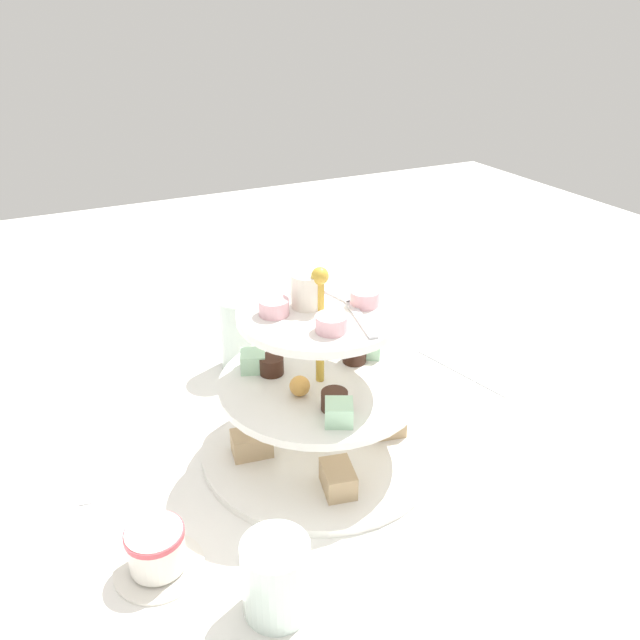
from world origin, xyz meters
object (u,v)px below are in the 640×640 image
teacup_with_saucer (157,551)px  butter_knife_left (462,371)px  water_glass_tall_right (242,333)px  butter_knife_right (92,456)px  tiered_serving_stand (320,397)px  water_glass_short_left (276,577)px

teacup_with_saucer → butter_knife_left: bearing=-71.8°
water_glass_tall_right → butter_knife_right: 0.28m
tiered_serving_stand → water_glass_short_left: tiered_serving_stand is taller
teacup_with_saucer → water_glass_short_left: bearing=-136.4°
teacup_with_saucer → butter_knife_right: bearing=9.8°
teacup_with_saucer → butter_knife_left: size_ratio=0.53×
tiered_serving_stand → butter_knife_right: bearing=67.3°
water_glass_tall_right → butter_knife_left: water_glass_tall_right is taller
water_glass_short_left → butter_knife_left: (0.26, -0.42, -0.04)m
water_glass_tall_right → water_glass_short_left: 0.44m
water_glass_short_left → teacup_with_saucer: size_ratio=0.89×
teacup_with_saucer → butter_knife_left: teacup_with_saucer is taller
water_glass_tall_right → teacup_with_saucer: (-0.33, 0.21, -0.03)m
tiered_serving_stand → butter_knife_left: 0.30m
water_glass_short_left → butter_knife_left: water_glass_short_left is taller
butter_knife_right → water_glass_tall_right: bearing=129.5°
water_glass_short_left → butter_knife_right: water_glass_short_left is taller
water_glass_tall_right → butter_knife_left: (-0.17, -0.29, -0.06)m
water_glass_short_left → butter_knife_right: (0.30, 0.13, -0.04)m
tiered_serving_stand → water_glass_short_left: (-0.19, 0.14, -0.04)m
water_glass_short_left → tiered_serving_stand: bearing=-35.8°
tiered_serving_stand → teacup_with_saucer: 0.25m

